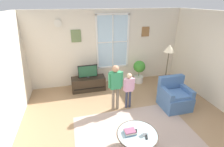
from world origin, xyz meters
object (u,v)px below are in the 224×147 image
coffee_table (137,135)px  potted_plant_by_window (139,70)px  cup (144,133)px  remote_near_books (136,132)px  person_green_shirt (115,83)px  remote_near_cup (146,136)px  armchair (174,97)px  book_stack (130,132)px  television (88,71)px  person_pink_shirt (129,87)px  tv_stand (89,84)px  floor_lamp (169,54)px

coffee_table → potted_plant_by_window: size_ratio=0.98×
cup → potted_plant_by_window: (1.13, 2.97, 0.02)m
remote_near_books → person_green_shirt: 1.48m
cup → remote_near_cup: bearing=-70.2°
coffee_table → cup: cup is taller
armchair → book_stack: bearing=-147.2°
book_stack → potted_plant_by_window: potted_plant_by_window is taller
television → person_pink_shirt: (0.97, -1.32, -0.02)m
coffee_table → potted_plant_by_window: 3.17m
cup → person_pink_shirt: 1.55m
person_green_shirt → book_stack: bearing=-93.6°
book_stack → armchair: bearing=32.8°
remote_near_cup → potted_plant_by_window: bearing=69.9°
person_pink_shirt → potted_plant_by_window: person_pink_shirt is taller
book_stack → person_pink_shirt: (0.47, 1.42, 0.21)m
cup → remote_near_books: size_ratio=0.69×
person_pink_shirt → potted_plant_by_window: (0.92, 1.44, -0.17)m
tv_stand → remote_near_books: (0.64, -2.74, 0.21)m
armchair → cup: armchair is taller
tv_stand → remote_near_cup: bearing=-74.8°
remote_near_cup → television: bearing=105.2°
tv_stand → armchair: (2.27, -1.60, 0.10)m
armchair → person_green_shirt: size_ratio=0.65×
armchair → remote_near_books: (-1.63, -1.14, 0.11)m
armchair → remote_near_books: armchair is taller
television → book_stack: size_ratio=2.74×
tv_stand → person_pink_shirt: bearing=-53.6°
armchair → coffee_table: 2.01m
coffee_table → floor_lamp: 2.74m
remote_near_books → floor_lamp: 2.70m
armchair → television: bearing=144.8°
book_stack → person_pink_shirt: size_ratio=0.22×
remote_near_books → person_green_shirt: bearing=91.7°
cup → potted_plant_by_window: size_ratio=0.11×
armchair → coffee_table: size_ratio=1.05×
potted_plant_by_window → floor_lamp: floor_lamp is taller
television → remote_near_cup: size_ratio=4.57×
person_green_shirt → floor_lamp: bearing=13.4°
tv_stand → cup: size_ratio=11.73×
armchair → coffee_table: armchair is taller
remote_near_cup → book_stack: bearing=149.4°
remote_near_cup → person_green_shirt: size_ratio=0.10×
armchair → cup: size_ratio=9.07×
coffee_table → person_pink_shirt: 1.53m
tv_stand → armchair: armchair is taller
tv_stand → television: (0.00, -0.00, 0.46)m
tv_stand → potted_plant_by_window: bearing=3.8°
remote_near_cup → floor_lamp: (1.57, 2.01, 0.95)m
television → person_pink_shirt: person_pink_shirt is taller
armchair → person_green_shirt: person_green_shirt is taller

